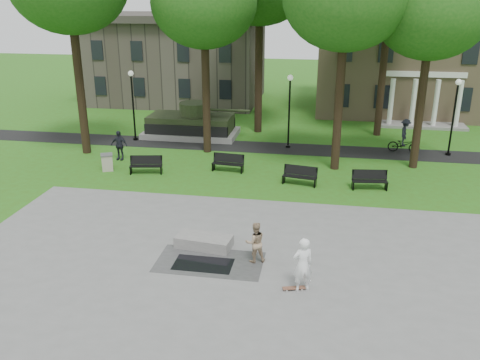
# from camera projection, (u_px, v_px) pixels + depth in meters

# --- Properties ---
(ground) EXTENTS (120.00, 120.00, 0.00)m
(ground) POSITION_uv_depth(u_px,v_px,m) (253.00, 227.00, 22.01)
(ground) COLOR #315C15
(ground) RESTS_ON ground
(plaza) EXTENTS (22.00, 16.00, 0.02)m
(plaza) POSITION_uv_depth(u_px,v_px,m) (232.00, 288.00, 17.38)
(plaza) COLOR gray
(plaza) RESTS_ON ground
(footpath) EXTENTS (44.00, 2.60, 0.01)m
(footpath) POSITION_uv_depth(u_px,v_px,m) (280.00, 148.00, 33.10)
(footpath) COLOR black
(footpath) RESTS_ON ground
(building_right) EXTENTS (17.00, 12.00, 8.60)m
(building_right) POSITION_uv_depth(u_px,v_px,m) (415.00, 58.00, 42.96)
(building_right) COLOR #9E8460
(building_right) RESTS_ON ground
(building_left) EXTENTS (15.00, 10.00, 7.20)m
(building_left) POSITION_uv_depth(u_px,v_px,m) (178.00, 61.00, 47.02)
(building_left) COLOR #4C443D
(building_left) RESTS_ON ground
(tree_1) EXTENTS (6.20, 6.20, 11.63)m
(tree_1) POSITION_uv_depth(u_px,v_px,m) (204.00, 3.00, 29.34)
(tree_1) COLOR black
(tree_1) RESTS_ON ground
(tree_3) EXTENTS (6.00, 6.00, 11.19)m
(tree_3) POSITION_uv_depth(u_px,v_px,m) (432.00, 12.00, 26.55)
(tree_3) COLOR black
(tree_3) RESTS_ON ground
(lamp_left) EXTENTS (0.36, 0.36, 4.73)m
(lamp_left) POSITION_uv_depth(u_px,v_px,m) (133.00, 100.00, 34.01)
(lamp_left) COLOR black
(lamp_left) RESTS_ON ground
(lamp_mid) EXTENTS (0.36, 0.36, 4.73)m
(lamp_mid) POSITION_uv_depth(u_px,v_px,m) (289.00, 105.00, 32.34)
(lamp_mid) COLOR black
(lamp_mid) RESTS_ON ground
(lamp_right) EXTENTS (0.36, 0.36, 4.73)m
(lamp_right) POSITION_uv_depth(u_px,v_px,m) (454.00, 111.00, 30.75)
(lamp_right) COLOR black
(lamp_right) RESTS_ON ground
(tank_monument) EXTENTS (7.45, 3.40, 2.40)m
(tank_monument) POSITION_uv_depth(u_px,v_px,m) (191.00, 124.00, 35.69)
(tank_monument) COLOR gray
(tank_monument) RESTS_ON ground
(puddle) EXTENTS (2.20, 1.20, 0.00)m
(puddle) POSITION_uv_depth(u_px,v_px,m) (203.00, 264.00, 18.92)
(puddle) COLOR black
(puddle) RESTS_ON plaza
(concrete_block) EXTENTS (2.31, 1.26, 0.45)m
(concrete_block) POSITION_uv_depth(u_px,v_px,m) (204.00, 241.00, 20.17)
(concrete_block) COLOR gray
(concrete_block) RESTS_ON plaza
(skateboard) EXTENTS (0.80, 0.41, 0.07)m
(skateboard) POSITION_uv_depth(u_px,v_px,m) (294.00, 289.00, 17.30)
(skateboard) COLOR brown
(skateboard) RESTS_ON plaza
(skateboarder) EXTENTS (0.84, 0.72, 1.95)m
(skateboarder) POSITION_uv_depth(u_px,v_px,m) (303.00, 265.00, 16.95)
(skateboarder) COLOR white
(skateboarder) RESTS_ON plaza
(friend_watching) EXTENTS (0.94, 0.85, 1.59)m
(friend_watching) POSITION_uv_depth(u_px,v_px,m) (255.00, 242.00, 18.87)
(friend_watching) COLOR #A08567
(friend_watching) RESTS_ON plaza
(pedestrian_walker) EXTENTS (1.09, 0.53, 1.80)m
(pedestrian_walker) POSITION_uv_depth(u_px,v_px,m) (119.00, 145.00, 30.57)
(pedestrian_walker) COLOR #21212C
(pedestrian_walker) RESTS_ON ground
(cyclist) EXTENTS (2.02, 1.18, 2.15)m
(cyclist) POSITION_uv_depth(u_px,v_px,m) (404.00, 139.00, 32.01)
(cyclist) COLOR black
(cyclist) RESTS_ON ground
(park_bench_0) EXTENTS (1.85, 0.83, 1.00)m
(park_bench_0) POSITION_uv_depth(u_px,v_px,m) (146.00, 164.00, 28.37)
(park_bench_0) COLOR black
(park_bench_0) RESTS_ON ground
(park_bench_1) EXTENTS (1.84, 0.70, 1.00)m
(park_bench_1) POSITION_uv_depth(u_px,v_px,m) (228.00, 162.00, 28.71)
(park_bench_1) COLOR black
(park_bench_1) RESTS_ON ground
(park_bench_2) EXTENTS (1.85, 0.84, 1.00)m
(park_bench_2) POSITION_uv_depth(u_px,v_px,m) (300.00, 175.00, 26.71)
(park_bench_2) COLOR black
(park_bench_2) RESTS_ON ground
(park_bench_3) EXTENTS (1.84, 0.74, 1.00)m
(park_bench_3) POSITION_uv_depth(u_px,v_px,m) (370.00, 179.00, 26.08)
(park_bench_3) COLOR black
(park_bench_3) RESTS_ON ground
(trash_bin) EXTENTS (0.87, 0.87, 0.96)m
(trash_bin) POSITION_uv_depth(u_px,v_px,m) (107.00, 162.00, 28.86)
(trash_bin) COLOR #B9AD98
(trash_bin) RESTS_ON ground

